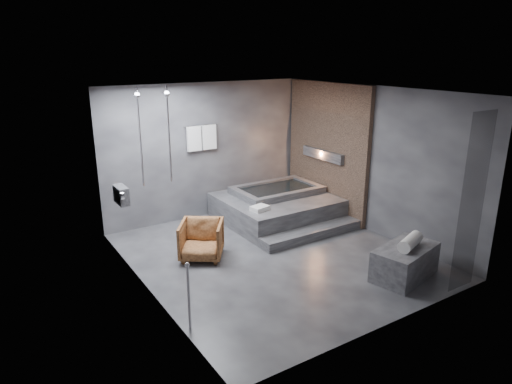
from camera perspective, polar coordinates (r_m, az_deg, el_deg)
room at (r=7.84m, az=3.85°, el=4.92°), size 5.00×5.04×2.82m
tub_deck at (r=9.56m, az=2.56°, el=-2.00°), size 2.20×2.00×0.50m
tub_step at (r=8.74m, az=7.01°, el=-5.13°), size 2.20×0.36×0.18m
concrete_bench at (r=7.56m, az=18.10°, el=-8.31°), size 1.23×0.85×0.50m
driftwood_chair at (r=7.84m, az=-6.84°, el=-5.97°), size 0.98×0.99×0.65m
rolled_towel at (r=7.40m, az=18.72°, el=-5.94°), size 0.59×0.38×0.20m
deck_towel at (r=8.64m, az=0.46°, el=-2.04°), size 0.37×0.30×0.09m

